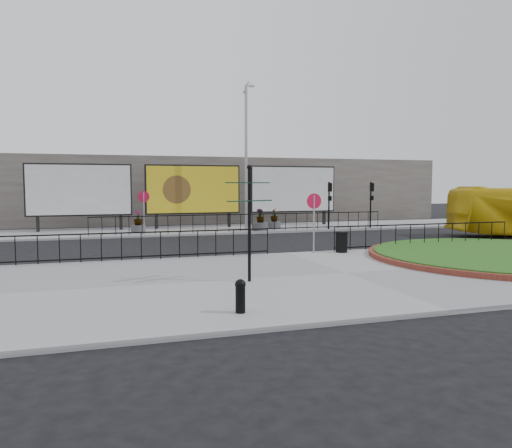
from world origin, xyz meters
name	(u,v)px	position (x,y,z in m)	size (l,w,h in m)	color
ground	(288,255)	(0.00, 0.00, 0.00)	(90.00, 90.00, 0.00)	black
pavement_near	(345,275)	(0.00, -5.00, 0.06)	(30.00, 10.00, 0.12)	gray
pavement_far	(220,229)	(0.00, 12.00, 0.06)	(44.00, 6.00, 0.12)	gray
brick_edge	(506,256)	(7.50, -4.00, 0.21)	(10.40, 10.40, 0.18)	maroon
grass_lawn	(506,255)	(7.50, -4.00, 0.23)	(10.00, 10.00, 0.22)	#275316
railing_near_left	(141,246)	(-6.00, -0.30, 0.67)	(10.00, 0.10, 1.10)	black
railing_near_right	(425,235)	(6.50, -0.30, 0.67)	(9.00, 0.10, 1.10)	black
railing_far	(246,223)	(1.00, 9.30, 0.67)	(18.00, 0.10, 1.10)	black
speed_sign_far	(144,203)	(-5.00, 9.40, 1.92)	(0.64, 0.07, 2.47)	gray
speed_sign_near	(314,210)	(1.00, -0.40, 1.92)	(0.64, 0.07, 2.47)	gray
billboard_left	(79,190)	(-8.50, 12.97, 2.60)	(6.20, 0.31, 4.10)	black
billboard_mid	(193,190)	(-1.50, 12.97, 2.60)	(6.20, 0.31, 4.10)	black
billboard_right	(293,189)	(5.50, 12.97, 2.60)	(6.20, 0.31, 4.10)	black
lamp_post	(246,155)	(1.51, 11.00, 4.83)	(0.74, 0.18, 9.23)	gray
signal_pole_a	(329,198)	(6.50, 9.34, 2.10)	(0.22, 0.26, 3.00)	black
signal_pole_b	(371,198)	(9.50, 9.34, 2.10)	(0.22, 0.26, 3.00)	black
building_backdrop	(191,190)	(0.00, 22.00, 2.50)	(40.00, 10.00, 5.00)	slate
fingerpost_sign	(249,211)	(-3.34, -5.40, 2.18)	(1.55, 0.83, 3.41)	black
bollard	(240,294)	(-4.58, -8.77, 0.53)	(0.24, 0.24, 0.76)	black
litter_bin	(342,242)	(2.19, -0.60, 0.56)	(0.53, 0.53, 0.87)	black
planter_a	(138,224)	(-5.23, 10.69, 0.61)	(0.84, 0.84, 1.32)	#4C4C4F
planter_b	(260,223)	(2.00, 9.69, 0.57)	(0.96, 0.96, 1.36)	#4C4C4F
planter_c	(274,221)	(3.27, 10.69, 0.59)	(0.87, 0.87, 1.31)	#4C4C4F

